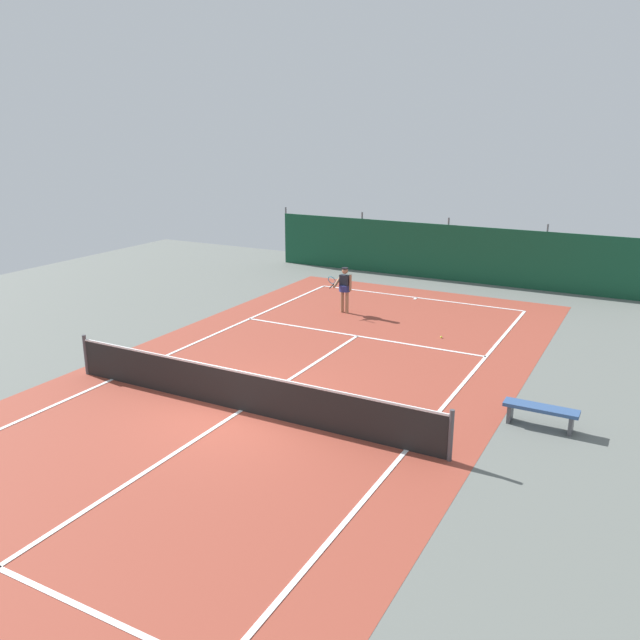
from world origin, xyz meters
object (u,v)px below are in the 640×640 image
tennis_ball_near_player (441,337)px  courtside_bench (541,411)px  tennis_player (344,287)px  tennis_net (241,391)px

tennis_ball_near_player → courtside_bench: size_ratio=0.04×
tennis_player → courtside_bench: 10.08m
tennis_player → tennis_ball_near_player: size_ratio=24.85×
tennis_net → tennis_ball_near_player: size_ratio=153.33×
tennis_player → tennis_ball_near_player: bearing=170.2°
tennis_ball_near_player → courtside_bench: bearing=-52.5°
tennis_player → tennis_ball_near_player: (3.99, -1.19, -0.93)m
tennis_player → courtside_bench: size_ratio=1.03×
tennis_net → courtside_bench: size_ratio=6.33×
tennis_ball_near_player → tennis_net: bearing=-107.9°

